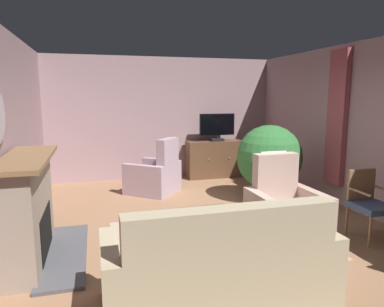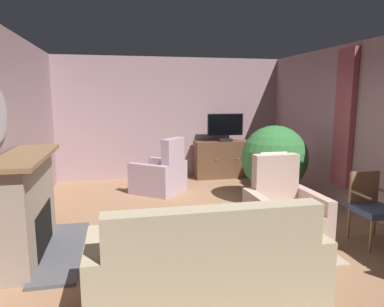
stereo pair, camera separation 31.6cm
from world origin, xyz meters
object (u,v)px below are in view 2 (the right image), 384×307
(coffee_table, at_px, (185,217))
(sofa_floral, at_px, (207,271))
(potted_plant_on_hearth_side, at_px, (274,159))
(armchair_by_fireplace, at_px, (284,214))
(fireplace, at_px, (27,208))
(side_chair_mid_row, at_px, (371,205))
(tv_cabinet, at_px, (224,160))
(tv_remote, at_px, (172,212))
(television, at_px, (225,127))
(folded_newspaper, at_px, (183,213))
(armchair_in_far_corner, at_px, (161,176))

(coffee_table, xyz_separation_m, sofa_floral, (-0.05, -1.30, -0.06))
(potted_plant_on_hearth_side, bearing_deg, armchair_by_fireplace, -110.43)
(fireplace, xyz_separation_m, side_chair_mid_row, (4.31, -0.53, -0.09))
(tv_cabinet, height_order, armchair_by_fireplace, armchair_by_fireplace)
(coffee_table, relative_size, tv_remote, 6.82)
(fireplace, distance_m, armchair_by_fireplace, 3.25)
(television, height_order, sofa_floral, television)
(folded_newspaper, bearing_deg, sofa_floral, -98.69)
(fireplace, bearing_deg, sofa_floral, -38.94)
(tv_remote, relative_size, side_chair_mid_row, 0.18)
(sofa_floral, xyz_separation_m, armchair_by_fireplace, (1.39, 1.27, 0.00))
(sofa_floral, height_order, armchair_in_far_corner, armchair_in_far_corner)
(tv_remote, bearing_deg, tv_cabinet, 48.60)
(television, distance_m, sofa_floral, 5.27)
(fireplace, relative_size, television, 2.12)
(tv_remote, bearing_deg, armchair_by_fireplace, -17.97)
(fireplace, height_order, television, television)
(sofa_floral, bearing_deg, tv_cabinet, 71.10)
(fireplace, bearing_deg, tv_remote, -4.19)
(folded_newspaper, relative_size, side_chair_mid_row, 0.33)
(armchair_by_fireplace, bearing_deg, tv_cabinet, 85.27)
(side_chair_mid_row, relative_size, potted_plant_on_hearth_side, 0.66)
(fireplace, distance_m, tv_cabinet, 4.97)
(tv_cabinet, height_order, side_chair_mid_row, side_chair_mid_row)
(folded_newspaper, bearing_deg, potted_plant_on_hearth_side, 31.53)
(television, height_order, folded_newspaper, television)
(folded_newspaper, distance_m, potted_plant_on_hearth_side, 2.57)
(coffee_table, bearing_deg, tv_remote, 159.59)
(sofa_floral, distance_m, armchair_in_far_corner, 3.97)
(armchair_in_far_corner, distance_m, side_chair_mid_row, 3.85)
(television, bearing_deg, sofa_floral, -109.09)
(fireplace, relative_size, tv_cabinet, 1.27)
(television, relative_size, side_chair_mid_row, 0.91)
(fireplace, relative_size, tv_remote, 10.48)
(television, xyz_separation_m, tv_remote, (-1.81, -3.55, -0.74))
(television, xyz_separation_m, folded_newspaper, (-1.67, -3.60, -0.75))
(side_chair_mid_row, bearing_deg, tv_cabinet, 100.89)
(potted_plant_on_hearth_side, bearing_deg, tv_cabinet, 98.61)
(armchair_in_far_corner, xyz_separation_m, potted_plant_on_hearth_side, (1.94, -1.04, 0.46))
(armchair_in_far_corner, bearing_deg, potted_plant_on_hearth_side, -28.22)
(tv_remote, bearing_deg, television, 48.26)
(armchair_by_fireplace, height_order, side_chair_mid_row, armchair_by_fireplace)
(sofa_floral, bearing_deg, coffee_table, 88.00)
(coffee_table, bearing_deg, armchair_by_fireplace, -1.14)
(tv_cabinet, xyz_separation_m, television, (0.00, -0.05, 0.80))
(coffee_table, relative_size, sofa_floral, 0.55)
(tv_cabinet, bearing_deg, sofa_floral, -108.90)
(armchair_in_far_corner, bearing_deg, sofa_floral, -90.99)
(side_chair_mid_row, bearing_deg, fireplace, 172.99)
(tv_cabinet, relative_size, sofa_floral, 0.66)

